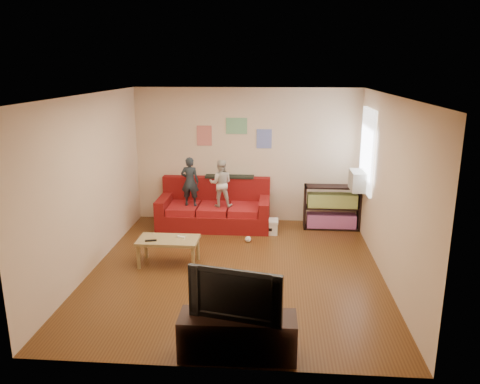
# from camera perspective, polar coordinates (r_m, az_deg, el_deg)

# --- Properties ---
(room_shell) EXTENTS (4.52, 5.02, 2.72)m
(room_shell) POSITION_cam_1_polar(r_m,az_deg,el_deg) (7.02, -0.51, 0.66)
(room_shell) COLOR #5C3516
(room_shell) RESTS_ON ground
(sofa) EXTENTS (2.18, 1.00, 0.96)m
(sofa) POSITION_cam_1_polar(r_m,az_deg,el_deg) (9.35, -3.10, -2.20)
(sofa) COLOR maroon
(sofa) RESTS_ON ground
(child_a) EXTENTS (0.36, 0.25, 0.96)m
(child_a) POSITION_cam_1_polar(r_m,az_deg,el_deg) (9.08, -6.12, 1.27)
(child_a) COLOR #1E262C
(child_a) RESTS_ON sofa
(child_b) EXTENTS (0.46, 0.36, 0.92)m
(child_b) POSITION_cam_1_polar(r_m,az_deg,el_deg) (9.00, -2.36, 1.07)
(child_b) COLOR beige
(child_b) RESTS_ON sofa
(coffee_table) EXTENTS (0.96, 0.53, 0.43)m
(coffee_table) POSITION_cam_1_polar(r_m,az_deg,el_deg) (7.60, -8.73, -6.10)
(coffee_table) COLOR tan
(coffee_table) RESTS_ON ground
(remote) EXTENTS (0.19, 0.09, 0.02)m
(remote) POSITION_cam_1_polar(r_m,az_deg,el_deg) (7.53, -10.82, -5.83)
(remote) COLOR black
(remote) RESTS_ON coffee_table
(game_controller) EXTENTS (0.14, 0.09, 0.03)m
(game_controller) POSITION_cam_1_polar(r_m,az_deg,el_deg) (7.58, -7.19, -5.48)
(game_controller) COLOR white
(game_controller) RESTS_ON coffee_table
(bookshelf) EXTENTS (1.08, 0.32, 0.86)m
(bookshelf) POSITION_cam_1_polar(r_m,az_deg,el_deg) (9.32, 11.11, -2.11)
(bookshelf) COLOR black
(bookshelf) RESTS_ON ground
(window) EXTENTS (0.04, 1.08, 1.48)m
(window) POSITION_cam_1_polar(r_m,az_deg,el_deg) (8.70, 15.25, 4.92)
(window) COLOR white
(window) RESTS_ON room_shell
(ac_unit) EXTENTS (0.28, 0.55, 0.35)m
(ac_unit) POSITION_cam_1_polar(r_m,az_deg,el_deg) (8.79, 14.23, 1.35)
(ac_unit) COLOR #B7B2A3
(ac_unit) RESTS_ON window
(artwork_left) EXTENTS (0.30, 0.01, 0.40)m
(artwork_left) POSITION_cam_1_polar(r_m,az_deg,el_deg) (9.46, -4.38, 6.87)
(artwork_left) COLOR #D87266
(artwork_left) RESTS_ON room_shell
(artwork_center) EXTENTS (0.42, 0.01, 0.32)m
(artwork_center) POSITION_cam_1_polar(r_m,az_deg,el_deg) (9.36, -0.43, 8.05)
(artwork_center) COLOR #72B27F
(artwork_center) RESTS_ON room_shell
(artwork_right) EXTENTS (0.30, 0.01, 0.38)m
(artwork_right) POSITION_cam_1_polar(r_m,az_deg,el_deg) (9.36, 2.95, 6.49)
(artwork_right) COLOR #727FCC
(artwork_right) RESTS_ON room_shell
(file_box) EXTENTS (0.39, 0.30, 0.27)m
(file_box) POSITION_cam_1_polar(r_m,az_deg,el_deg) (8.97, 3.40, -4.21)
(file_box) COLOR white
(file_box) RESTS_ON ground
(tv_stand) EXTENTS (1.29, 0.45, 0.48)m
(tv_stand) POSITION_cam_1_polar(r_m,az_deg,el_deg) (5.36, -0.29, -17.13)
(tv_stand) COLOR black
(tv_stand) RESTS_ON ground
(television) EXTENTS (1.03, 0.35, 0.59)m
(television) POSITION_cam_1_polar(r_m,az_deg,el_deg) (5.10, -0.30, -12.02)
(television) COLOR black
(television) RESTS_ON tv_stand
(tissue) EXTENTS (0.13, 0.13, 0.11)m
(tissue) POSITION_cam_1_polar(r_m,az_deg,el_deg) (8.54, 0.99, -5.78)
(tissue) COLOR silver
(tissue) RESTS_ON ground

